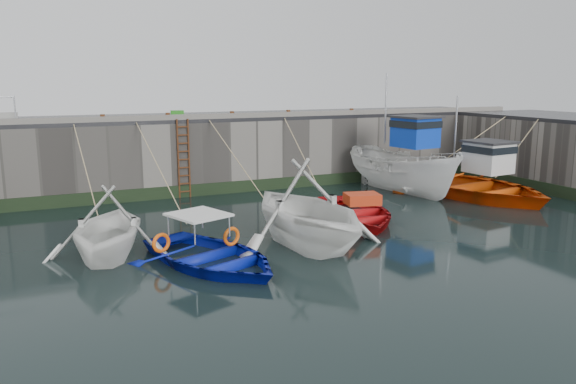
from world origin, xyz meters
name	(u,v)px	position (x,y,z in m)	size (l,w,h in m)	color
ground	(351,261)	(0.00, 0.00, 0.00)	(120.00, 120.00, 0.00)	black
quay_back	(213,151)	(0.00, 12.50, 1.50)	(30.00, 5.00, 3.00)	slate
road_back	(212,117)	(0.00, 12.50, 3.08)	(30.00, 5.00, 0.16)	black
kerb_back	(228,116)	(0.00, 10.15, 3.26)	(30.00, 0.30, 0.20)	slate
algae_back	(231,187)	(0.00, 9.96, 0.25)	(30.00, 0.08, 0.50)	black
ladder	(184,159)	(-2.00, 9.91, 1.59)	(0.51, 0.08, 3.20)	#3F1E0F
boat_near_white	(109,255)	(-5.81, 3.13, 0.00)	(3.64, 4.22, 2.22)	white
boat_near_white_rope	(93,218)	(-5.81, 7.81, 0.00)	(0.04, 5.09, 3.10)	tan
boat_near_blue	(211,265)	(-3.49, 1.24, 0.00)	(3.35, 4.69, 0.97)	#0B1BA9
boat_near_blue_rope	(165,217)	(-3.49, 6.87, 0.00)	(0.04, 6.78, 3.10)	tan
boat_near_blacktrim	(306,245)	(-0.48, 1.76, 0.00)	(4.62, 5.36, 2.82)	white
boat_near_blacktrim_rope	(243,208)	(-0.48, 7.13, 0.00)	(0.04, 6.30, 3.10)	tan
boat_near_navy	(354,219)	(2.43, 3.92, 0.00)	(3.48, 4.87, 1.01)	red
boat_near_navy_rope	(301,196)	(2.43, 8.21, 0.00)	(0.04, 4.43, 3.10)	tan
boat_far_white	(404,169)	(6.72, 7.02, 1.01)	(3.20, 6.40, 5.36)	white
boat_far_orange	(475,186)	(8.96, 5.17, 0.46)	(5.67, 7.41, 4.43)	#DF4B0B
fish_crate	(177,114)	(-1.77, 11.72, 3.30)	(0.54, 0.43, 0.28)	#1F7C16
bollard_a	(103,118)	(-5.00, 10.25, 3.30)	(0.18, 0.18, 0.28)	#3F1E0F
bollard_b	(168,116)	(-2.50, 10.25, 3.30)	(0.18, 0.18, 0.28)	#3F1E0F
bollard_c	(232,115)	(0.20, 10.25, 3.30)	(0.18, 0.18, 0.28)	#3F1E0F
bollard_d	(288,113)	(2.80, 10.25, 3.30)	(0.18, 0.18, 0.28)	#3F1E0F
bollard_e	(351,111)	(6.00, 10.25, 3.30)	(0.18, 0.18, 0.28)	#3F1E0F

